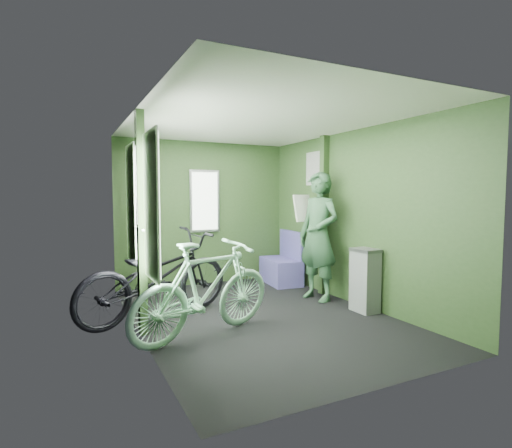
% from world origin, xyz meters
% --- Properties ---
extents(room, '(4.00, 4.02, 2.31)m').
position_xyz_m(room, '(-0.04, 0.04, 1.44)').
color(room, black).
rests_on(room, ground).
extents(bicycle_black, '(2.10, 1.35, 1.09)m').
position_xyz_m(bicycle_black, '(-1.12, 0.41, 0.00)').
color(bicycle_black, black).
rests_on(bicycle_black, ground).
extents(bicycle_mint, '(1.81, 1.11, 1.08)m').
position_xyz_m(bicycle_mint, '(-0.82, -0.43, 0.00)').
color(bicycle_mint, '#9FDFB9').
rests_on(bicycle_mint, ground).
extents(passenger, '(0.56, 0.74, 1.76)m').
position_xyz_m(passenger, '(1.08, 0.34, 0.88)').
color(passenger, '#305839').
rests_on(passenger, ground).
extents(waste_box, '(0.23, 0.32, 0.79)m').
position_xyz_m(waste_box, '(1.26, -0.40, 0.39)').
color(waste_box, slate).
rests_on(waste_box, ground).
extents(bench_seat, '(0.54, 0.86, 0.86)m').
position_xyz_m(bench_seat, '(1.14, 1.45, 0.25)').
color(bench_seat, navy).
rests_on(bench_seat, ground).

